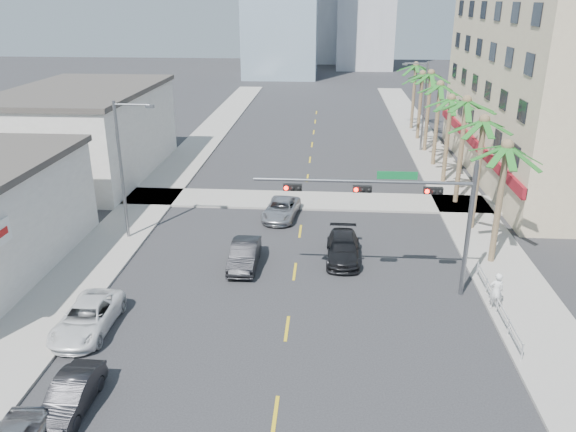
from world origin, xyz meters
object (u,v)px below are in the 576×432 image
Objects in this scene: car_lane_center at (281,209)px; traffic_signal_mast at (407,204)px; car_parked_mid at (71,395)px; car_parked_far at (87,318)px; car_lane_right at (343,248)px; car_lane_left at (244,255)px; pedestrian at (496,291)px.

traffic_signal_mast is at bearing -47.97° from car_lane_center.
car_parked_far is at bearing 106.54° from car_parked_mid.
car_lane_right is at bearing -49.41° from car_lane_center.
car_lane_right is (4.29, -6.51, 0.05)m from car_lane_center.
car_parked_mid is at bearing -143.20° from traffic_signal_mast.
car_lane_right is (5.79, 1.40, -0.02)m from car_lane_left.
car_lane_center is 7.80m from car_lane_right.
car_lane_right is (12.19, 8.75, 0.02)m from car_parked_far.
car_lane_left is 2.25× the size of pedestrian.
traffic_signal_mast is 2.35× the size of car_lane_center.
car_parked_mid is 20.05m from pedestrian.
car_lane_right reaches higher than car_lane_center.
pedestrian is at bearing 8.89° from car_parked_far.
car_lane_left is 0.93× the size of car_lane_center.
car_lane_left reaches higher than car_parked_far.
car_parked_far is 17.19m from car_lane_center.
car_lane_left is at bearing -93.50° from car_lane_center.
car_parked_far reaches higher than car_lane_center.
car_parked_mid is 13.60m from car_lane_left.
traffic_signal_mast is 16.51m from car_parked_far.
car_parked_mid is 0.88× the size of car_lane_left.
car_parked_far is (-1.60, 5.36, 0.05)m from car_parked_mid.
pedestrian reaches higher than car_lane_center.
traffic_signal_mast is at bearing -52.23° from car_lane_right.
car_parked_far is 9.75m from car_lane_left.
car_lane_right is at bearing -39.44° from pedestrian.
car_parked_mid is at bearing -111.18° from car_lane_left.
car_lane_center is at bearing 72.94° from car_parked_mid.
car_parked_far is 1.12× the size of car_lane_left.
pedestrian reaches higher than car_parked_far.
car_parked_mid is 0.80× the size of car_lane_right.
car_parked_mid is 0.79× the size of car_parked_far.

